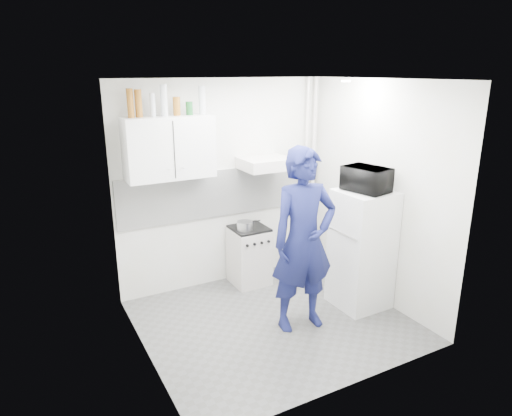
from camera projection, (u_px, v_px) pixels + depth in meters
name	position (u px, v px, depth m)	size (l,w,h in m)	color
floor	(273.00, 321.00, 5.08)	(2.80, 2.80, 0.00)	#525252
ceiling	(276.00, 79.00, 4.33)	(2.80, 2.80, 0.00)	white
wall_back	(225.00, 184.00, 5.76)	(2.80, 2.80, 0.00)	silver
wall_left	(140.00, 232.00, 4.07)	(2.60, 2.60, 0.00)	silver
wall_right	(378.00, 193.00, 5.34)	(2.60, 2.60, 0.00)	silver
person	(304.00, 240.00, 4.75)	(0.72, 0.47, 1.97)	#131749
stove	(249.00, 256.00, 5.92)	(0.46, 0.46, 0.74)	beige
fridge	(362.00, 249.00, 5.27)	(0.58, 0.58, 1.39)	silver
stove_top	(249.00, 228.00, 5.81)	(0.44, 0.44, 0.03)	black
saucepan	(245.00, 226.00, 5.70)	(0.20, 0.20, 0.11)	silver
microwave	(367.00, 179.00, 5.03)	(0.34, 0.50, 0.27)	black
bottle_a	(130.00, 103.00, 4.79)	(0.07, 0.07, 0.30)	brown
bottle_b	(138.00, 103.00, 4.83)	(0.08, 0.08, 0.29)	brown
bottle_c	(153.00, 105.00, 4.90)	(0.06, 0.06, 0.25)	#B2B7BC
bottle_d	(164.00, 100.00, 4.95)	(0.08, 0.08, 0.34)	#B2B7BC
canister_a	(177.00, 106.00, 5.03)	(0.08, 0.08, 0.20)	brown
canister_b	(189.00, 108.00, 5.10)	(0.08, 0.08, 0.15)	#144C1E
bottle_e	(202.00, 100.00, 5.15)	(0.08, 0.08, 0.32)	#B2B7BC
upper_cabinet	(169.00, 148.00, 5.11)	(1.00, 0.35, 0.70)	silver
range_hood	(265.00, 163.00, 5.67)	(0.60, 0.50, 0.14)	beige
backsplash	(225.00, 192.00, 5.77)	(2.74, 0.03, 0.60)	white
pipe_a	(313.00, 175.00, 6.28)	(0.05, 0.05, 2.60)	beige
pipe_b	(306.00, 176.00, 6.23)	(0.04, 0.04, 2.60)	beige
ceiling_spot_fixture	(346.00, 81.00, 4.96)	(0.10, 0.10, 0.02)	white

